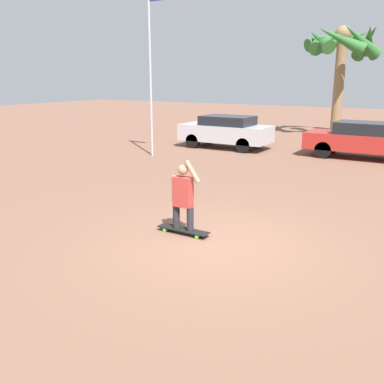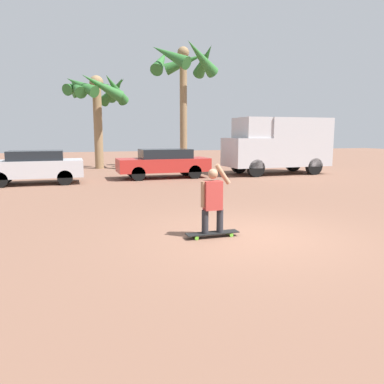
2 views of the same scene
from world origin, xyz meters
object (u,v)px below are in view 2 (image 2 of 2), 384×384
object	(u,v)px
person_skateboarder	(213,198)
palm_tree_near_van	(184,66)
camper_van	(278,143)
parked_car_silver	(35,166)
parked_car_red	(164,163)
palm_tree_center_background	(97,92)
skateboard	(212,233)

from	to	relation	value
person_skateboarder	palm_tree_near_van	bearing A→B (deg)	75.11
palm_tree_near_van	person_skateboarder	bearing A→B (deg)	-104.89
camper_van	palm_tree_near_van	distance (m)	7.44
palm_tree_near_van	parked_car_silver	bearing A→B (deg)	-149.02
parked_car_red	palm_tree_near_van	xyz separation A→B (m)	(2.42, 4.44, 5.37)
person_skateboarder	parked_car_silver	distance (m)	11.01
parked_car_silver	palm_tree_center_background	size ratio (longest dim) A/B	0.69
camper_van	parked_car_red	xyz separation A→B (m)	(-6.30, 0.04, -0.87)
person_skateboarder	camper_van	size ratio (longest dim) A/B	0.26
parked_car_silver	palm_tree_center_background	distance (m)	8.38
parked_car_silver	camper_van	bearing A→B (deg)	2.13
skateboard	parked_car_red	distance (m)	10.81
parked_car_silver	palm_tree_center_background	bearing A→B (deg)	64.38
skateboard	camper_van	distance (m)	13.34
person_skateboarder	palm_tree_near_van	distance (m)	16.51
parked_car_red	person_skateboarder	bearing A→B (deg)	-98.51
parked_car_red	palm_tree_near_van	bearing A→B (deg)	61.41
person_skateboarder	palm_tree_center_background	xyz separation A→B (m)	(-0.98, 16.88, 3.81)
person_skateboarder	parked_car_silver	bearing A→B (deg)	112.36
parked_car_red	palm_tree_center_background	bearing A→B (deg)	112.52
parked_car_silver	palm_tree_center_background	xyz separation A→B (m)	(3.21, 6.70, 3.88)
skateboard	palm_tree_center_background	world-z (taller)	palm_tree_center_background
skateboard	palm_tree_center_background	distance (m)	17.51
parked_car_red	skateboard	bearing A→B (deg)	-98.51
camper_van	palm_tree_near_van	bearing A→B (deg)	130.95
skateboard	parked_car_silver	bearing A→B (deg)	112.36
camper_van	parked_car_silver	size ratio (longest dim) A/B	1.38
skateboard	palm_tree_center_background	size ratio (longest dim) A/B	0.20
camper_van	parked_car_silver	distance (m)	12.13
palm_tree_near_van	skateboard	bearing A→B (deg)	-104.88
skateboard	person_skateboarder	distance (m)	0.75
skateboard	palm_tree_near_van	world-z (taller)	palm_tree_near_van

